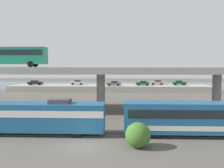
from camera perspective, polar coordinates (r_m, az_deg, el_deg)
ground_plane at (r=26.12m, az=-6.38°, el=-13.75°), size 260.00×260.00×0.00m
rail_strip_near at (r=29.17m, az=-5.40°, el=-11.69°), size 110.00×0.12×0.12m
rail_strip_far at (r=30.63m, az=-5.01°, el=-10.90°), size 110.00×0.12×0.12m
train_locomotive at (r=31.04m, az=-17.94°, el=-6.86°), size 16.75×3.04×4.18m
train_coach_lead at (r=30.96m, az=22.10°, el=-7.03°), size 20.36×3.04×3.86m
highway_overpass at (r=44.73m, az=-2.58°, el=2.86°), size 96.00×11.27×7.76m
transit_bus_on_overpass at (r=46.90m, az=-21.81°, el=6.11°), size 12.00×2.68×3.40m
pier_parking_lot at (r=79.97m, az=-0.42°, el=-0.89°), size 62.74×10.50×1.74m
parked_car_0 at (r=83.04m, az=10.20°, el=0.37°), size 4.27×1.86×1.50m
parked_car_1 at (r=82.70m, az=-7.89°, el=0.38°), size 4.52×1.83×1.50m
parked_car_2 at (r=84.35m, az=-17.02°, el=0.31°), size 4.67×1.91×1.50m
parked_car_3 at (r=82.85m, az=14.99°, el=0.29°), size 4.30×1.86×1.50m
parked_car_4 at (r=79.16m, az=6.99°, el=0.22°), size 4.19×1.83×1.50m
parked_car_5 at (r=77.44m, az=0.43°, el=0.16°), size 4.47×1.99×1.50m
harbor_water at (r=102.94m, az=0.19°, el=-0.21°), size 140.00×36.00×0.01m
shrub_right at (r=25.22m, az=5.92°, el=-11.43°), size 2.51×2.51×2.51m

